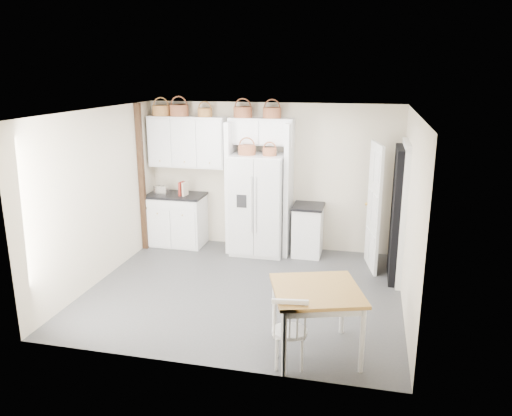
# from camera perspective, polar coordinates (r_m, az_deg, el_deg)

# --- Properties ---
(floor) EXTENTS (4.50, 4.50, 0.00)m
(floor) POSITION_cam_1_polar(r_m,az_deg,el_deg) (7.46, -1.35, -9.35)
(floor) COLOR #464648
(floor) RESTS_ON ground
(ceiling) EXTENTS (4.50, 4.50, 0.00)m
(ceiling) POSITION_cam_1_polar(r_m,az_deg,el_deg) (6.80, -1.49, 10.97)
(ceiling) COLOR white
(ceiling) RESTS_ON wall_back
(wall_back) EXTENTS (4.50, 0.00, 4.50)m
(wall_back) POSITION_cam_1_polar(r_m,az_deg,el_deg) (8.92, 1.79, 3.60)
(wall_back) COLOR beige
(wall_back) RESTS_ON floor
(wall_left) EXTENTS (0.00, 4.00, 4.00)m
(wall_left) POSITION_cam_1_polar(r_m,az_deg,el_deg) (7.87, -17.49, 1.28)
(wall_left) COLOR beige
(wall_left) RESTS_ON floor
(wall_right) EXTENTS (0.00, 4.00, 4.00)m
(wall_right) POSITION_cam_1_polar(r_m,az_deg,el_deg) (6.83, 17.19, -0.79)
(wall_right) COLOR beige
(wall_right) RESTS_ON floor
(refrigerator) EXTENTS (0.91, 0.73, 1.76)m
(refrigerator) POSITION_cam_1_polar(r_m,az_deg,el_deg) (8.70, 0.33, 0.45)
(refrigerator) COLOR silver
(refrigerator) RESTS_ON floor
(base_cab_left) EXTENTS (0.99, 0.63, 0.92)m
(base_cab_left) POSITION_cam_1_polar(r_m,az_deg,el_deg) (9.33, -8.98, -1.39)
(base_cab_left) COLOR white
(base_cab_left) RESTS_ON floor
(base_cab_right) EXTENTS (0.49, 0.58, 0.86)m
(base_cab_right) POSITION_cam_1_polar(r_m,az_deg,el_deg) (8.75, 5.93, -2.63)
(base_cab_right) COLOR white
(base_cab_right) RESTS_ON floor
(dining_table) EXTENTS (1.20, 1.20, 0.79)m
(dining_table) POSITION_cam_1_polar(r_m,az_deg,el_deg) (5.82, 6.83, -12.70)
(dining_table) COLOR brown
(dining_table) RESTS_ON floor
(windsor_chair) EXTENTS (0.43, 0.40, 0.80)m
(windsor_chair) POSITION_cam_1_polar(r_m,az_deg,el_deg) (5.58, 3.88, -13.89)
(windsor_chair) COLOR white
(windsor_chair) RESTS_ON floor
(counter_left) EXTENTS (1.03, 0.67, 0.04)m
(counter_left) POSITION_cam_1_polar(r_m,az_deg,el_deg) (9.20, -9.10, 1.47)
(counter_left) COLOR black
(counter_left) RESTS_ON base_cab_left
(counter_right) EXTENTS (0.52, 0.62, 0.04)m
(counter_right) POSITION_cam_1_polar(r_m,az_deg,el_deg) (8.62, 6.01, 0.19)
(counter_right) COLOR black
(counter_right) RESTS_ON base_cab_right
(toaster) EXTENTS (0.24, 0.15, 0.16)m
(toaster) POSITION_cam_1_polar(r_m,az_deg,el_deg) (9.17, -10.77, 2.02)
(toaster) COLOR silver
(toaster) RESTS_ON counter_left
(cookbook_red) EXTENTS (0.07, 0.17, 0.25)m
(cookbook_red) POSITION_cam_1_polar(r_m,az_deg,el_deg) (9.04, -8.50, 2.21)
(cookbook_red) COLOR maroon
(cookbook_red) RESTS_ON counter_left
(cookbook_cream) EXTENTS (0.07, 0.17, 0.25)m
(cookbook_cream) POSITION_cam_1_polar(r_m,az_deg,el_deg) (9.02, -8.11, 2.17)
(cookbook_cream) COLOR beige
(cookbook_cream) RESTS_ON counter_left
(basket_upper_a) EXTENTS (0.32, 0.32, 0.18)m
(basket_upper_a) POSITION_cam_1_polar(r_m,az_deg,el_deg) (9.19, -10.78, 10.88)
(basket_upper_a) COLOR brown
(basket_upper_a) RESTS_ON upper_cabinet
(basket_upper_b) EXTENTS (0.34, 0.34, 0.20)m
(basket_upper_b) POSITION_cam_1_polar(r_m,az_deg,el_deg) (9.05, -8.78, 10.96)
(basket_upper_b) COLOR brown
(basket_upper_b) RESTS_ON upper_cabinet
(basket_upper_c) EXTENTS (0.26, 0.26, 0.15)m
(basket_upper_c) POSITION_cam_1_polar(r_m,az_deg,el_deg) (8.89, -5.86, 10.82)
(basket_upper_c) COLOR brown
(basket_upper_c) RESTS_ON upper_cabinet
(basket_bridge_a) EXTENTS (0.32, 0.32, 0.18)m
(basket_bridge_a) POSITION_cam_1_polar(r_m,az_deg,el_deg) (8.69, -1.52, 10.90)
(basket_bridge_a) COLOR brown
(basket_bridge_a) RESTS_ON bridge_cabinet
(basket_bridge_b) EXTENTS (0.31, 0.31, 0.18)m
(basket_bridge_b) POSITION_cam_1_polar(r_m,az_deg,el_deg) (8.58, 1.85, 10.82)
(basket_bridge_b) COLOR brown
(basket_bridge_b) RESTS_ON bridge_cabinet
(basket_fridge_a) EXTENTS (0.30, 0.30, 0.16)m
(basket_fridge_a) POSITION_cam_1_polar(r_m,az_deg,el_deg) (8.45, -1.05, 6.64)
(basket_fridge_a) COLOR brown
(basket_fridge_a) RESTS_ON refrigerator
(basket_fridge_b) EXTENTS (0.23, 0.23, 0.13)m
(basket_fridge_b) POSITION_cam_1_polar(r_m,az_deg,el_deg) (8.36, 1.56, 6.43)
(basket_fridge_b) COLOR brown
(basket_fridge_b) RESTS_ON refrigerator
(upper_cabinet) EXTENTS (1.40, 0.34, 0.90)m
(upper_cabinet) POSITION_cam_1_polar(r_m,az_deg,el_deg) (9.06, -7.82, 7.51)
(upper_cabinet) COLOR white
(upper_cabinet) RESTS_ON wall_back
(bridge_cabinet) EXTENTS (1.12, 0.34, 0.45)m
(bridge_cabinet) POSITION_cam_1_polar(r_m,az_deg,el_deg) (8.65, 0.63, 8.78)
(bridge_cabinet) COLOR white
(bridge_cabinet) RESTS_ON wall_back
(fridge_panel_left) EXTENTS (0.08, 0.60, 2.30)m
(fridge_panel_left) POSITION_cam_1_polar(r_m,az_deg,el_deg) (8.81, -2.82, 2.45)
(fridge_panel_left) COLOR white
(fridge_panel_left) RESTS_ON floor
(fridge_panel_right) EXTENTS (0.08, 0.60, 2.30)m
(fridge_panel_right) POSITION_cam_1_polar(r_m,az_deg,el_deg) (8.60, 3.74, 2.10)
(fridge_panel_right) COLOR white
(fridge_panel_right) RESTS_ON floor
(trim_post) EXTENTS (0.09, 0.09, 2.60)m
(trim_post) POSITION_cam_1_polar(r_m,az_deg,el_deg) (9.01, -12.93, 3.33)
(trim_post) COLOR black
(trim_post) RESTS_ON floor
(doorway_void) EXTENTS (0.18, 0.85, 2.05)m
(doorway_void) POSITION_cam_1_polar(r_m,az_deg,el_deg) (7.86, 15.92, -0.69)
(doorway_void) COLOR black
(doorway_void) RESTS_ON floor
(door_slab) EXTENTS (0.21, 0.79, 2.05)m
(door_slab) POSITION_cam_1_polar(r_m,az_deg,el_deg) (8.17, 13.31, 0.10)
(door_slab) COLOR white
(door_slab) RESTS_ON floor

